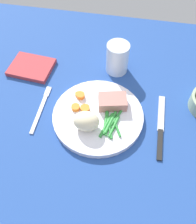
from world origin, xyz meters
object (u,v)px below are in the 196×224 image
dinner_plate (98,116)px  knife (161,127)px  napkin (31,67)px  fork (41,109)px  water_glass (117,60)px  meat_portion (113,102)px

dinner_plate → knife: 17.13cm
napkin → knife: bearing=-20.0°
knife → dinner_plate: bearing=-179.2°
knife → fork: bearing=-178.3°
dinner_plate → napkin: 28.42cm
water_glass → napkin: size_ratio=0.74×
water_glass → napkin: water_glass is taller
fork → napkin: napkin is taller
fork → water_glass: 27.44cm
dinner_plate → fork: bearing=-179.1°
fork → napkin: (-7.89, 15.02, 0.48)cm
meat_portion → knife: meat_portion is taller
knife → water_glass: 24.78cm
fork → meat_portion: bearing=14.6°
knife → water_glass: size_ratio=2.12×
dinner_plate → napkin: bearing=148.7°
knife → napkin: napkin is taller
meat_portion → fork: meat_portion is taller
fork → water_glass: water_glass is taller
meat_portion → water_glass: size_ratio=0.79×
meat_portion → fork: 20.36cm
napkin → meat_portion: bearing=-21.5°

